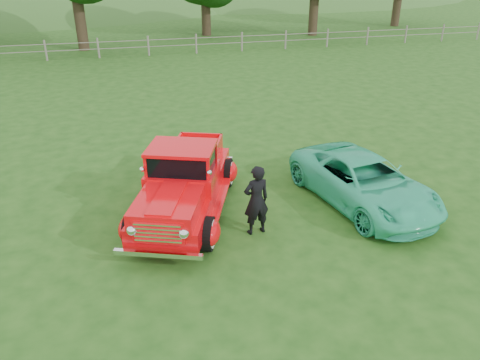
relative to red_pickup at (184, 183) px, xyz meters
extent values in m
plane|color=#1B4813|center=(0.73, -1.93, -0.80)|extent=(140.00, 140.00, 0.00)
ellipsoid|color=#336826|center=(20.73, 60.07, -4.65)|extent=(72.00, 52.00, 14.00)
cube|color=slate|center=(0.73, 20.07, -0.25)|extent=(48.00, 0.04, 0.04)
cube|color=slate|center=(0.73, 20.07, 0.15)|extent=(48.00, 0.04, 0.04)
cylinder|color=#312318|center=(-3.27, 23.07, 1.62)|extent=(0.70, 0.70, 4.84)
cylinder|color=#312318|center=(5.73, 27.07, 1.07)|extent=(0.70, 0.70, 3.74)
cylinder|color=#312318|center=(13.73, 25.07, 1.40)|extent=(0.70, 0.70, 4.40)
cylinder|color=#312318|center=(22.73, 28.07, 1.29)|extent=(0.70, 0.70, 4.18)
cylinder|color=black|center=(-1.32, -1.12, -0.42)|extent=(0.50, 0.80, 0.76)
cylinder|color=black|center=(0.23, -1.71, -0.42)|extent=(0.50, 0.80, 0.76)
cylinder|color=black|center=(-0.21, 1.78, -0.42)|extent=(0.50, 0.80, 0.76)
cylinder|color=black|center=(1.34, 1.19, -0.42)|extent=(0.50, 0.80, 0.76)
cube|color=red|center=(0.01, 0.03, -0.22)|extent=(3.10, 4.86, 0.44)
ellipsoid|color=red|center=(-1.38, -1.09, -0.38)|extent=(0.66, 0.85, 0.54)
ellipsoid|color=red|center=(0.30, -1.73, -0.38)|extent=(0.66, 0.85, 0.54)
ellipsoid|color=red|center=(-0.27, 1.80, -0.38)|extent=(0.66, 0.85, 0.54)
ellipsoid|color=red|center=(1.41, 1.16, -0.38)|extent=(0.66, 0.85, 0.54)
cube|color=red|center=(-0.54, -1.41, 0.17)|extent=(1.81, 1.97, 0.42)
cube|color=red|center=(-0.02, -0.06, 0.19)|extent=(1.97, 1.83, 0.44)
cube|color=black|center=(-0.02, -0.06, 0.66)|extent=(1.75, 1.56, 0.50)
cube|color=red|center=(-0.02, -0.06, 0.94)|extent=(1.86, 1.68, 0.08)
cube|color=red|center=(0.50, 1.30, 0.15)|extent=(1.80, 2.24, 0.45)
cube|color=white|center=(-0.83, -2.17, 0.05)|extent=(1.03, 0.47, 0.50)
cube|color=white|center=(-0.87, -2.26, -0.38)|extent=(1.72, 0.74, 0.10)
cube|color=white|center=(0.88, 2.29, -0.38)|extent=(1.63, 0.71, 0.10)
imported|color=#32CB96|center=(4.44, -0.66, -0.18)|extent=(2.81, 4.71, 1.23)
imported|color=black|center=(1.42, -1.33, 0.04)|extent=(0.66, 0.49, 1.66)
camera|label=1|loc=(-1.22, -10.09, 4.99)|focal=35.00mm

